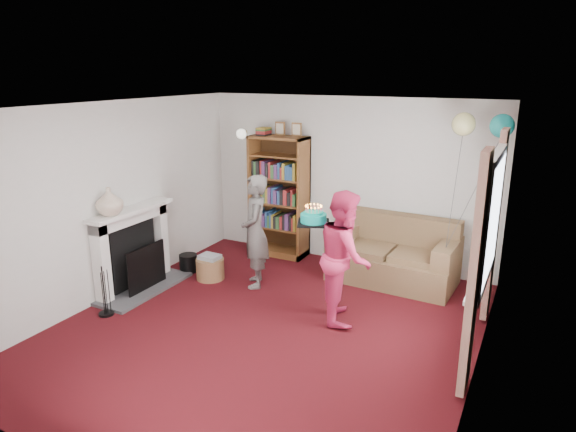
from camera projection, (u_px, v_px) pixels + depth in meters
The scene contains 16 objects.
ground at pixel (266, 328), 5.89m from camera, with size 5.00×5.00×0.00m, color #320907.
wall_back at pixel (347, 181), 7.70m from camera, with size 4.50×0.02×2.50m, color silver.
wall_left at pixel (110, 201), 6.53m from camera, with size 0.02×5.00×2.50m, color silver.
wall_right at pixel (486, 258), 4.57m from camera, with size 0.02×5.00×2.50m, color silver.
ceiling at pixel (264, 106), 5.20m from camera, with size 4.50×5.00×0.01m, color white.
fireplace at pixel (136, 253), 6.82m from camera, with size 0.55×1.80×1.12m.
window_bay at pixel (487, 242), 5.12m from camera, with size 0.14×2.02×2.20m.
wall_sconce at pixel (241, 134), 8.16m from camera, with size 0.16×0.23×0.16m.
bookcase at pixel (280, 197), 8.06m from camera, with size 0.90×0.42×2.10m.
sofa at pixel (394, 257), 7.18m from camera, with size 1.69×0.90×0.90m.
wicker_basket at pixel (210, 268), 7.26m from camera, with size 0.40×0.40×0.36m.
person_striped at pixel (255, 231), 6.89m from camera, with size 0.56×0.37×1.54m, color black.
person_magenta at pixel (345, 256), 5.95m from camera, with size 0.76×0.59×1.56m, color #D42A59.
birthday_cake at pixel (313, 218), 6.02m from camera, with size 0.37×0.37×0.22m.
balloons at pixel (483, 125), 6.19m from camera, with size 0.73×0.37×1.70m.
mantel_vase at pixel (109, 201), 6.33m from camera, with size 0.33×0.33×0.35m, color beige.
Camera 1 is at (2.62, -4.63, 2.87)m, focal length 32.00 mm.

